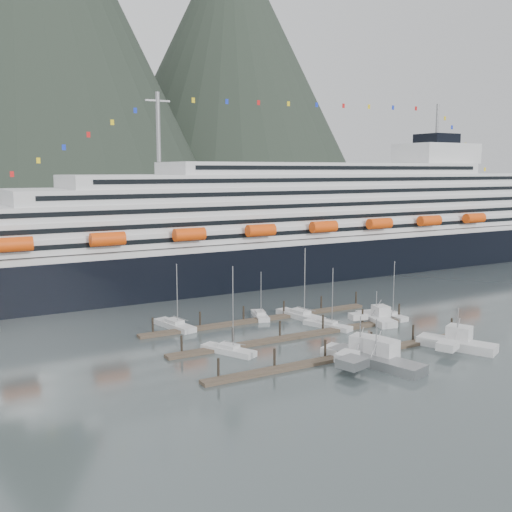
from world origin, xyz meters
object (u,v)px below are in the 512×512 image
object	(u,v)px
sailboat_d	(328,326)
trawler_b	(359,354)
trawler_c	(375,359)
sailboat_f	(260,316)
sailboat_g	(300,316)
trawler_e	(375,318)
sailboat_h	(390,316)
cruise_ship	(300,231)
trawler_d	(456,343)
sailboat_e	(175,326)
sailboat_b	(228,351)

from	to	relation	value
sailboat_d	trawler_b	xyz separation A→B (m)	(-7.00, -17.50, 0.55)
sailboat_d	trawler_c	size ratio (longest dim) A/B	0.74
sailboat_f	sailboat_g	size ratio (longest dim) A/B	0.67
sailboat_f	trawler_b	distance (m)	29.93
trawler_e	sailboat_f	bearing A→B (deg)	62.00
sailboat_f	sailboat_h	bearing A→B (deg)	-101.62
cruise_ship	trawler_b	size ratio (longest dim) A/B	17.62
trawler_b	trawler_d	distance (m)	17.53
cruise_ship	sailboat_h	bearing A→B (deg)	-103.67
cruise_ship	trawler_e	bearing A→B (deg)	-108.26
sailboat_g	trawler_b	bearing A→B (deg)	155.82
trawler_c	trawler_b	bearing A→B (deg)	-8.79
sailboat_e	sailboat_h	size ratio (longest dim) A/B	1.07
sailboat_f	trawler_e	xyz separation A→B (m)	(17.17, -13.70, 0.47)
trawler_d	sailboat_e	bearing A→B (deg)	19.99
trawler_c	cruise_ship	bearing A→B (deg)	-40.46
sailboat_d	sailboat_g	world-z (taller)	sailboat_g
cruise_ship	trawler_b	bearing A→B (deg)	-116.87
sailboat_f	trawler_d	bearing A→B (deg)	-134.28
sailboat_h	sailboat_b	bearing A→B (deg)	94.23
sailboat_e	sailboat_g	bearing A→B (deg)	-114.00
sailboat_d	sailboat_h	xyz separation A→B (m)	(14.84, -0.10, 0.01)
sailboat_d	sailboat_f	xyz separation A→B (m)	(-6.99, 12.43, -0.01)
sailboat_g	trawler_b	size ratio (longest dim) A/B	1.20
sailboat_e	trawler_b	bearing A→B (deg)	-162.60
sailboat_h	trawler_e	bearing A→B (deg)	101.27
sailboat_d	trawler_e	bearing A→B (deg)	-117.04
trawler_b	trawler_c	xyz separation A→B (m)	(0.34, -3.17, 0.02)
cruise_ship	trawler_c	size ratio (longest dim) A/B	13.47
trawler_c	trawler_d	bearing A→B (deg)	-104.92
sailboat_f	trawler_e	size ratio (longest dim) A/B	0.91
sailboat_g	trawler_d	xyz separation A→B (m)	(10.60, -29.04, 0.49)
sailboat_f	sailboat_d	bearing A→B (deg)	-132.41
trawler_d	trawler_c	bearing A→B (deg)	64.74
cruise_ship	trawler_d	size ratio (longest dim) A/B	16.65
sailboat_e	sailboat_h	xyz separation A→B (m)	(39.11, -13.69, -0.02)
sailboat_g	trawler_b	distance (m)	26.70
sailboat_b	sailboat_e	world-z (taller)	sailboat_b
trawler_b	sailboat_f	bearing A→B (deg)	-26.13
sailboat_b	trawler_d	xyz separation A→B (m)	(32.86, -15.96, 0.50)
trawler_c	trawler_d	xyz separation A→B (m)	(16.90, -0.02, -0.04)
sailboat_f	trawler_c	distance (m)	33.10
sailboat_d	sailboat_g	bearing A→B (deg)	-17.46
sailboat_f	sailboat_g	distance (m)	7.78
trawler_c	sailboat_f	bearing A→B (deg)	-14.29
sailboat_d	trawler_d	distance (m)	23.08
sailboat_d	sailboat_f	world-z (taller)	sailboat_d
sailboat_b	sailboat_d	bearing A→B (deg)	-104.43
sailboat_d	sailboat_e	distance (m)	27.81
sailboat_e	sailboat_g	size ratio (longest dim) A/B	0.87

